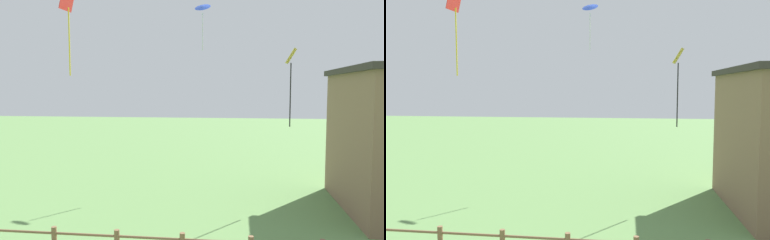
{
  "view_description": "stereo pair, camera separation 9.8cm",
  "coord_description": "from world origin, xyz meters",
  "views": [
    {
      "loc": [
        1.4,
        -3.11,
        4.82
      ],
      "look_at": [
        0.0,
        8.09,
        3.9
      ],
      "focal_mm": 35.0,
      "sensor_mm": 36.0,
      "label": 1
    },
    {
      "loc": [
        1.49,
        -3.09,
        4.82
      ],
      "look_at": [
        0.0,
        8.09,
        3.9
      ],
      "focal_mm": 35.0,
      "sensor_mm": 36.0,
      "label": 2
    }
  ],
  "objects": [
    {
      "name": "kite_yellow_diamond",
      "position": [
        3.58,
        13.21,
        5.45
      ],
      "size": [
        0.54,
        0.62,
        3.32
      ],
      "color": "yellow"
    },
    {
      "name": "kite_blue_delta",
      "position": [
        -0.53,
        16.92,
        9.04
      ],
      "size": [
        1.0,
        0.92,
        2.54
      ],
      "color": "blue"
    },
    {
      "name": "kite_red_diamond",
      "position": [
        -5.03,
        10.64,
        7.96
      ],
      "size": [
        0.4,
        0.88,
        3.61
      ],
      "color": "red"
    }
  ]
}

